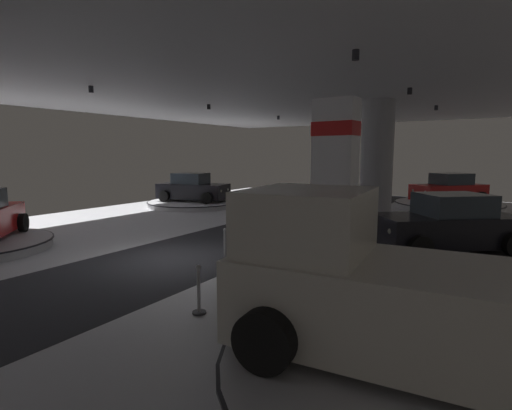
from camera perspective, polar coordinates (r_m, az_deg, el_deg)
The scene contains 15 objects.
ground at distance 12.27m, azimuth -11.97°, elevation -7.82°, with size 24.00×44.00×0.06m.
ceiling_with_spotlights at distance 12.07m, azimuth -12.73°, elevation 18.62°, with size 24.00×44.00×0.39m.
column_right at distance 18.14m, azimuth 17.21°, elevation 5.81°, with size 1.39×1.39×5.50m.
brand_sign_pylon at distance 10.38m, azimuth 11.36°, elevation 2.78°, with size 1.30×0.72×4.58m.
display_platform_near_right at distance 6.23m, azimuth 23.33°, elevation -21.78°, with size 5.68×5.68×0.37m.
pickup_truck_near_right at distance 5.81m, azimuth 20.68°, elevation -11.94°, with size 5.49×3.10×2.30m.
display_platform_deep_right at distance 25.44m, azimuth 26.20°, elevation -0.01°, with size 5.89×5.89×0.34m.
display_car_deep_right at distance 25.37m, azimuth 26.38°, elevation 2.05°, with size 4.03×4.40×1.71m.
display_platform_far_left at distance 24.18m, azimuth -9.13°, elevation 0.27°, with size 5.53×5.53×0.30m.
display_car_far_left at distance 24.10m, azimuth -9.24°, elevation 2.39°, with size 4.50×2.97×1.71m.
display_platform_mid_right at distance 13.31m, azimuth 25.95°, elevation -6.40°, with size 5.19×5.19×0.29m.
display_car_mid_right at distance 13.15m, azimuth 26.29°, elevation -2.60°, with size 4.36×4.10×1.71m.
visitor_walking_near at distance 17.85m, azimuth 10.26°, elevation 0.07°, with size 0.32×0.32×1.59m.
stanchion_a at distance 8.09m, azimuth -8.35°, elevation -12.98°, with size 0.28×0.28×1.01m.
stanchion_c at distance 11.68m, azimuth -4.56°, elevation -6.47°, with size 0.28×0.28×1.01m.
Camera 1 is at (8.41, -8.33, 3.20)m, focal length 27.37 mm.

